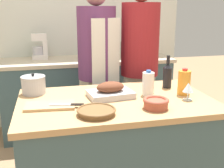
% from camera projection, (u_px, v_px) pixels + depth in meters
% --- Properties ---
extents(kitchen_island, '(1.37, 0.84, 0.86)m').
position_uv_depth(kitchen_island, '(116.00, 153.00, 2.11)').
color(kitchen_island, '#3D565B').
rests_on(kitchen_island, ground_plane).
extents(back_counter, '(2.03, 0.60, 0.90)m').
position_uv_depth(back_counter, '(88.00, 95.00, 3.45)').
color(back_counter, '#3D565B').
rests_on(back_counter, ground_plane).
extents(back_wall, '(2.53, 0.10, 2.55)m').
position_uv_depth(back_wall, '(82.00, 25.00, 3.56)').
color(back_wall, silver).
rests_on(back_wall, ground_plane).
extents(roasting_pan, '(0.34, 0.26, 0.12)m').
position_uv_depth(roasting_pan, '(110.00, 91.00, 2.04)').
color(roasting_pan, '#BCBCC1').
rests_on(roasting_pan, kitchen_island).
extents(wicker_basket, '(0.24, 0.24, 0.04)m').
position_uv_depth(wicker_basket, '(96.00, 111.00, 1.71)').
color(wicker_basket, brown).
rests_on(wicker_basket, kitchen_island).
extents(cutting_board, '(0.34, 0.20, 0.02)m').
position_uv_depth(cutting_board, '(50.00, 106.00, 1.85)').
color(cutting_board, tan).
rests_on(cutting_board, kitchen_island).
extents(stock_pot, '(0.18, 0.18, 0.16)m').
position_uv_depth(stock_pot, '(34.00, 85.00, 2.12)').
color(stock_pot, '#B7B7BC').
rests_on(stock_pot, kitchen_island).
extents(mixing_bowl, '(0.17, 0.17, 0.07)m').
position_uv_depth(mixing_bowl, '(156.00, 103.00, 1.81)').
color(mixing_bowl, '#A84C38').
rests_on(mixing_bowl, kitchen_island).
extents(juice_jug, '(0.09, 0.09, 0.20)m').
position_uv_depth(juice_jug, '(184.00, 83.00, 2.09)').
color(juice_jug, orange).
rests_on(juice_jug, kitchen_island).
extents(milk_jug, '(0.09, 0.09, 0.19)m').
position_uv_depth(milk_jug, '(148.00, 84.00, 2.08)').
color(milk_jug, white).
rests_on(milk_jug, kitchen_island).
extents(wine_bottle_green, '(0.07, 0.07, 0.26)m').
position_uv_depth(wine_bottle_green, '(167.00, 75.00, 2.27)').
color(wine_bottle_green, black).
rests_on(wine_bottle_green, kitchen_island).
extents(wine_glass_left, '(0.08, 0.08, 0.13)m').
position_uv_depth(wine_glass_left, '(188.00, 88.00, 1.97)').
color(wine_glass_left, silver).
rests_on(wine_glass_left, kitchen_island).
extents(knife_chef, '(0.23, 0.07, 0.01)m').
position_uv_depth(knife_chef, '(68.00, 105.00, 1.83)').
color(knife_chef, '#B7B7BC').
rests_on(knife_chef, cutting_board).
extents(stand_mixer, '(0.18, 0.14, 0.30)m').
position_uv_depth(stand_mixer, '(40.00, 48.00, 3.29)').
color(stand_mixer, silver).
rests_on(stand_mixer, back_counter).
extents(condiment_bottle_tall, '(0.05, 0.05, 0.18)m').
position_uv_depth(condiment_bottle_tall, '(116.00, 52.00, 3.29)').
color(condiment_bottle_tall, '#234C28').
rests_on(condiment_bottle_tall, back_counter).
extents(condiment_bottle_short, '(0.05, 0.05, 0.21)m').
position_uv_depth(condiment_bottle_short, '(123.00, 49.00, 3.39)').
color(condiment_bottle_short, '#332D28').
rests_on(condiment_bottle_short, back_counter).
extents(condiment_bottle_extra, '(0.05, 0.05, 0.19)m').
position_uv_depth(condiment_bottle_extra, '(80.00, 51.00, 3.32)').
color(condiment_bottle_extra, '#332D28').
rests_on(condiment_bottle_extra, back_counter).
extents(person_cook_aproned, '(0.38, 0.40, 1.71)m').
position_uv_depth(person_cook_aproned, '(97.00, 66.00, 2.73)').
color(person_cook_aproned, beige).
rests_on(person_cook_aproned, ground_plane).
extents(person_cook_guest, '(0.37, 0.37, 1.74)m').
position_uv_depth(person_cook_guest, '(140.00, 62.00, 2.80)').
color(person_cook_guest, beige).
rests_on(person_cook_guest, ground_plane).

